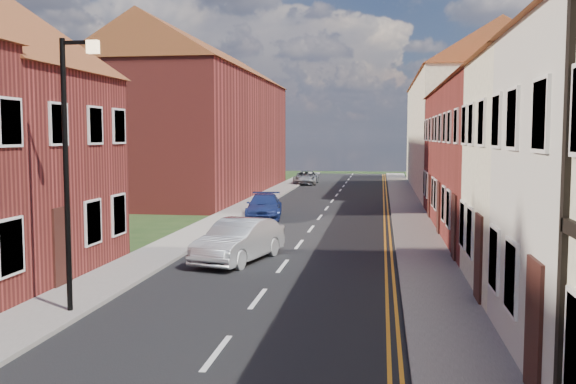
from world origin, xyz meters
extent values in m
cube|color=black|center=(0.00, 30.00, 0.01)|extent=(7.00, 90.00, 0.02)
cube|color=#AAA09A|center=(-4.40, 30.00, 0.06)|extent=(1.80, 90.00, 0.12)
cube|color=#AAA09A|center=(4.40, 30.00, 0.06)|extent=(1.80, 90.00, 0.12)
cube|color=maroon|center=(9.30, 28.90, 3.00)|extent=(8.00, 5.80, 6.00)
cube|color=maroon|center=(9.30, 34.30, 3.00)|extent=(8.00, 5.00, 6.00)
cube|color=maroon|center=(9.30, 32.40, 8.20)|extent=(0.60, 0.60, 1.60)
cube|color=maroon|center=(9.30, 39.70, 3.00)|extent=(8.00, 5.80, 6.00)
cube|color=maroon|center=(9.30, 37.40, 8.20)|extent=(0.60, 0.60, 1.60)
cube|color=white|center=(9.30, 55.00, 4.00)|extent=(8.00, 24.00, 8.00)
cube|color=maroon|center=(-9.30, 50.00, 4.00)|extent=(8.00, 24.00, 8.00)
cylinder|color=black|center=(-3.90, 20.00, 3.12)|extent=(0.12, 0.12, 6.00)
cube|color=black|center=(-3.55, 20.00, 6.02)|extent=(0.70, 0.08, 0.08)
cube|color=#FFD899|center=(-3.20, 20.00, 5.92)|extent=(0.25, 0.15, 0.28)
imported|color=silver|center=(-1.50, 26.58, 0.68)|extent=(2.42, 4.35, 1.36)
imported|color=navy|center=(-2.66, 37.34, 0.59)|extent=(2.15, 4.25, 1.18)
imported|color=#94989B|center=(-3.20, 59.52, 0.57)|extent=(1.98, 4.12, 1.13)
camera|label=1|loc=(2.97, 6.77, 4.01)|focal=40.00mm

